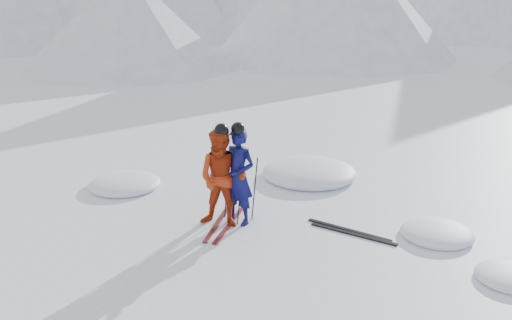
# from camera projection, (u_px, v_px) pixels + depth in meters

# --- Properties ---
(ground) EXTENTS (160.00, 160.00, 0.00)m
(ground) POSITION_uv_depth(u_px,v_px,m) (324.00, 230.00, 10.25)
(ground) COLOR white
(ground) RESTS_ON ground
(skier_blue) EXTENTS (0.80, 0.64, 1.90)m
(skier_blue) POSITION_uv_depth(u_px,v_px,m) (238.00, 176.00, 10.29)
(skier_blue) COLOR #0C0D49
(skier_blue) RESTS_ON ground
(skier_red) EXTENTS (0.96, 0.77, 1.91)m
(skier_red) POSITION_uv_depth(u_px,v_px,m) (222.00, 178.00, 10.16)
(skier_red) COLOR #A92B0D
(skier_red) RESTS_ON ground
(pole_blue_left) EXTENTS (0.13, 0.09, 1.27)m
(pole_blue_left) POSITION_uv_depth(u_px,v_px,m) (226.00, 188.00, 10.60)
(pole_blue_left) COLOR black
(pole_blue_left) RESTS_ON ground
(pole_blue_right) EXTENTS (0.13, 0.07, 1.27)m
(pole_blue_right) POSITION_uv_depth(u_px,v_px,m) (255.00, 189.00, 10.54)
(pole_blue_right) COLOR black
(pole_blue_right) RESTS_ON ground
(pole_red_left) EXTENTS (0.13, 0.10, 1.27)m
(pole_red_left) POSITION_uv_depth(u_px,v_px,m) (213.00, 188.00, 10.57)
(pole_red_left) COLOR black
(pole_red_left) RESTS_ON ground
(pole_red_right) EXTENTS (0.13, 0.09, 1.27)m
(pole_red_right) POSITION_uv_depth(u_px,v_px,m) (240.00, 193.00, 10.32)
(pole_red_right) COLOR black
(pole_red_right) RESTS_ON ground
(ski_worn_left) EXTENTS (0.24, 1.70, 0.03)m
(ski_worn_left) POSITION_uv_depth(u_px,v_px,m) (217.00, 224.00, 10.48)
(ski_worn_left) COLOR black
(ski_worn_left) RESTS_ON ground
(ski_worn_right) EXTENTS (0.12, 1.70, 0.03)m
(ski_worn_right) POSITION_uv_depth(u_px,v_px,m) (229.00, 225.00, 10.41)
(ski_worn_right) COLOR black
(ski_worn_right) RESTS_ON ground
(ski_loose_a) EXTENTS (1.64, 0.62, 0.03)m
(ski_loose_a) POSITION_uv_depth(u_px,v_px,m) (349.00, 230.00, 10.20)
(ski_loose_a) COLOR black
(ski_loose_a) RESTS_ON ground
(ski_loose_b) EXTENTS (1.66, 0.57, 0.03)m
(ski_loose_b) POSITION_uv_depth(u_px,v_px,m) (353.00, 234.00, 10.03)
(ski_loose_b) COLOR black
(ski_loose_b) RESTS_ON ground
(snow_lumps) EXTENTS (9.24, 5.58, 0.50)m
(snow_lumps) POSITION_uv_depth(u_px,v_px,m) (289.00, 189.00, 12.33)
(snow_lumps) COLOR white
(snow_lumps) RESTS_ON ground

